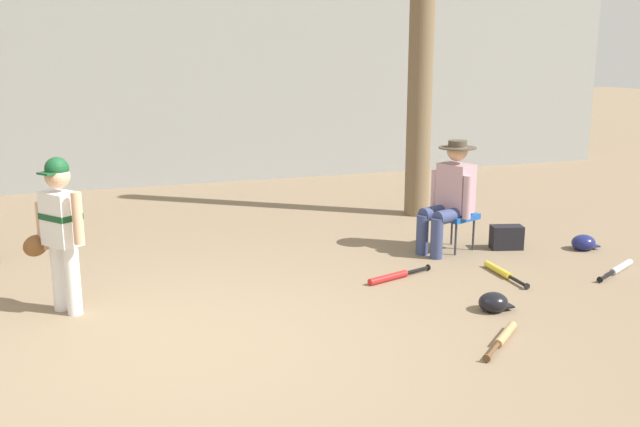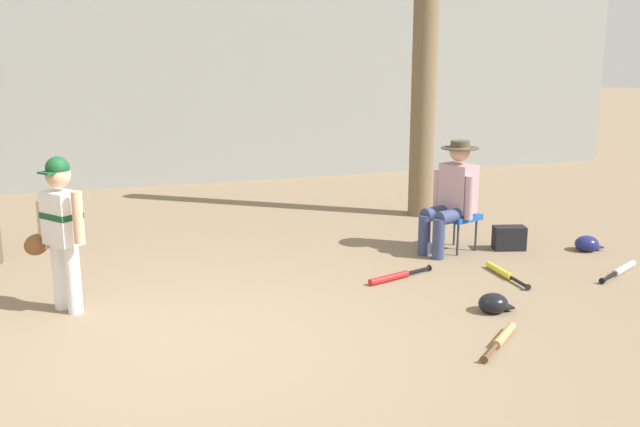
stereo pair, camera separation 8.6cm
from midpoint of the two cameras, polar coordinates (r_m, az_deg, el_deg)
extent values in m
plane|color=#7F6B51|center=(5.36, -10.09, -10.65)|extent=(60.00, 60.00, 0.00)
cube|color=gray|center=(11.68, -15.51, 9.90)|extent=(18.00, 0.36, 3.19)
cylinder|color=brown|center=(9.28, 8.74, 13.17)|extent=(0.32, 0.32, 4.36)
cone|color=brown|center=(9.52, 8.29, -0.08)|extent=(0.53, 0.53, 0.19)
cylinder|color=white|center=(6.18, -18.86, -5.05)|extent=(0.12, 0.12, 0.58)
cylinder|color=white|center=(6.32, -19.84, -4.73)|extent=(0.12, 0.12, 0.58)
cube|color=white|center=(6.12, -19.71, -0.33)|extent=(0.34, 0.36, 0.44)
cube|color=#144723|center=(6.12, -19.73, -0.13)|extent=(0.35, 0.37, 0.05)
sphere|color=tan|center=(6.05, -19.96, 2.89)|extent=(0.20, 0.20, 0.20)
sphere|color=#144723|center=(6.04, -20.01, 3.45)|extent=(0.19, 0.19, 0.19)
cube|color=#144723|center=(6.00, -20.69, 3.09)|extent=(0.16, 0.17, 0.02)
cylinder|color=tan|center=(5.91, -18.55, -0.30)|extent=(0.11, 0.11, 0.42)
cylinder|color=tan|center=(6.29, -21.06, -0.85)|extent=(0.11, 0.11, 0.40)
ellipsoid|color=brown|center=(6.31, -21.50, -2.34)|extent=(0.25, 0.23, 0.18)
cube|color=#194C9E|center=(7.80, 11.27, -0.22)|extent=(0.52, 0.52, 0.06)
cylinder|color=#333338|center=(7.64, 11.36, -1.97)|extent=(0.02, 0.02, 0.38)
cylinder|color=#333338|center=(7.83, 9.67, -1.54)|extent=(0.02, 0.02, 0.38)
cylinder|color=#333338|center=(7.87, 12.75, -1.60)|extent=(0.02, 0.02, 0.38)
cylinder|color=#333338|center=(8.05, 11.07, -1.20)|extent=(0.02, 0.02, 0.38)
cylinder|color=navy|center=(7.48, 9.85, -2.03)|extent=(0.13, 0.13, 0.43)
cylinder|color=navy|center=(7.61, 8.71, -1.74)|extent=(0.13, 0.13, 0.43)
cylinder|color=navy|center=(7.58, 10.90, -0.21)|extent=(0.43, 0.28, 0.15)
cylinder|color=navy|center=(7.71, 9.77, 0.05)|extent=(0.43, 0.28, 0.15)
cube|color=#B28C99|center=(7.74, 11.37, 2.01)|extent=(0.35, 0.42, 0.52)
cylinder|color=#B28C99|center=(7.56, 12.25, 1.24)|extent=(0.12, 0.12, 0.46)
cylinder|color=#B28C99|center=(7.83, 9.74, 1.76)|extent=(0.12, 0.12, 0.46)
sphere|color=tan|center=(7.68, 11.51, 4.94)|extent=(0.22, 0.22, 0.22)
cylinder|color=#4C4233|center=(7.67, 11.52, 5.19)|extent=(0.40, 0.40, 0.02)
cylinder|color=#4C4233|center=(7.67, 11.53, 5.43)|extent=(0.20, 0.20, 0.09)
cube|color=black|center=(8.02, 15.29, -1.92)|extent=(0.38, 0.26, 0.26)
cylinder|color=yellow|center=(7.15, 14.59, -4.49)|extent=(0.09, 0.44, 0.07)
cylinder|color=black|center=(6.86, 16.11, -5.34)|extent=(0.05, 0.29, 0.03)
cylinder|color=black|center=(6.74, 16.75, -5.70)|extent=(0.06, 0.02, 0.06)
cylinder|color=#B7BCC6|center=(7.64, 23.59, -4.06)|extent=(0.44, 0.28, 0.07)
cylinder|color=black|center=(7.29, 22.53, -4.76)|extent=(0.29, 0.17, 0.03)
cylinder|color=black|center=(7.15, 22.08, -5.05)|extent=(0.04, 0.06, 0.06)
cylinder|color=red|center=(6.75, 5.93, -5.19)|extent=(0.46, 0.21, 0.07)
cylinder|color=black|center=(7.00, 8.27, -4.57)|extent=(0.30, 0.13, 0.03)
cylinder|color=black|center=(7.11, 9.15, -4.34)|extent=(0.03, 0.06, 0.06)
cylinder|color=tan|center=(5.60, 15.06, -9.45)|extent=(0.36, 0.33, 0.07)
cylinder|color=brown|center=(5.29, 14.02, -10.78)|extent=(0.23, 0.21, 0.03)
cylinder|color=brown|center=(5.16, 13.56, -11.35)|extent=(0.05, 0.05, 0.06)
ellipsoid|color=navy|center=(8.25, 20.97, -2.29)|extent=(0.26, 0.24, 0.18)
cube|color=navy|center=(8.34, 21.61, -2.49)|extent=(0.11, 0.13, 0.02)
ellipsoid|color=black|center=(6.12, 14.17, -7.03)|extent=(0.25, 0.23, 0.17)
cube|color=black|center=(6.20, 15.09, -7.23)|extent=(0.10, 0.13, 0.02)
camera|label=1|loc=(0.04, -89.60, 0.09)|focal=39.74mm
camera|label=2|loc=(0.04, 90.40, -0.09)|focal=39.74mm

